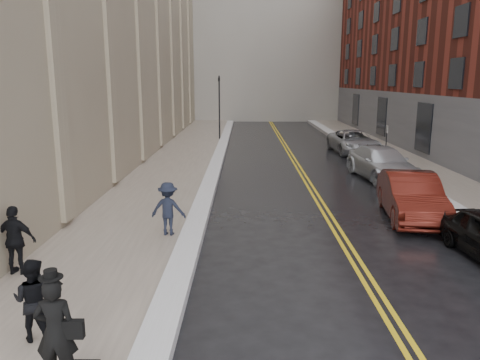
{
  "coord_description": "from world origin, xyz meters",
  "views": [
    {
      "loc": [
        -0.57,
        -7.85,
        4.88
      ],
      "look_at": [
        -0.72,
        7.42,
        1.6
      ],
      "focal_mm": 35.0,
      "sensor_mm": 36.0,
      "label": 1
    }
  ],
  "objects_px": {
    "car_silver_far": "(353,142)",
    "pedestrian_a": "(34,300)",
    "car_maroon": "(411,196)",
    "pedestrian_b": "(168,209)",
    "pedestrian_main": "(56,332)",
    "car_silver_near": "(382,163)",
    "pedestrian_c": "(16,240)"
  },
  "relations": [
    {
      "from": "car_silver_far",
      "to": "pedestrian_a",
      "type": "height_order",
      "value": "pedestrian_a"
    },
    {
      "from": "car_maroon",
      "to": "pedestrian_c",
      "type": "height_order",
      "value": "pedestrian_c"
    },
    {
      "from": "car_silver_far",
      "to": "car_silver_near",
      "type": "bearing_deg",
      "value": -96.88
    },
    {
      "from": "car_silver_near",
      "to": "car_silver_far",
      "type": "xyz_separation_m",
      "value": [
        0.5,
        8.42,
        -0.02
      ]
    },
    {
      "from": "pedestrian_a",
      "to": "pedestrian_c",
      "type": "bearing_deg",
      "value": -57.89
    },
    {
      "from": "pedestrian_main",
      "to": "car_maroon",
      "type": "bearing_deg",
      "value": -136.3
    },
    {
      "from": "car_maroon",
      "to": "pedestrian_c",
      "type": "relative_size",
      "value": 2.84
    },
    {
      "from": "pedestrian_b",
      "to": "car_maroon",
      "type": "bearing_deg",
      "value": -158.42
    },
    {
      "from": "car_maroon",
      "to": "pedestrian_b",
      "type": "relative_size",
      "value": 2.97
    },
    {
      "from": "car_silver_far",
      "to": "pedestrian_main",
      "type": "distance_m",
      "value": 26.98
    },
    {
      "from": "pedestrian_c",
      "to": "car_silver_far",
      "type": "bearing_deg",
      "value": -119.02
    },
    {
      "from": "car_maroon",
      "to": "pedestrian_c",
      "type": "distance_m",
      "value": 12.77
    },
    {
      "from": "pedestrian_a",
      "to": "car_maroon",
      "type": "bearing_deg",
      "value": -138.1
    },
    {
      "from": "car_silver_near",
      "to": "pedestrian_c",
      "type": "height_order",
      "value": "pedestrian_c"
    },
    {
      "from": "car_silver_near",
      "to": "pedestrian_main",
      "type": "relative_size",
      "value": 3.03
    },
    {
      "from": "car_maroon",
      "to": "car_silver_far",
      "type": "xyz_separation_m",
      "value": [
        1.41,
        15.27,
        -0.04
      ]
    },
    {
      "from": "car_silver_far",
      "to": "pedestrian_b",
      "type": "distance_m",
      "value": 20.1
    },
    {
      "from": "car_silver_far",
      "to": "pedestrian_a",
      "type": "xyz_separation_m",
      "value": [
        -11.24,
        -23.62,
        0.16
      ]
    },
    {
      "from": "car_silver_far",
      "to": "pedestrian_b",
      "type": "bearing_deg",
      "value": -122.42
    },
    {
      "from": "car_silver_near",
      "to": "pedestrian_b",
      "type": "height_order",
      "value": "pedestrian_b"
    },
    {
      "from": "car_maroon",
      "to": "pedestrian_b",
      "type": "height_order",
      "value": "pedestrian_b"
    },
    {
      "from": "pedestrian_a",
      "to": "pedestrian_c",
      "type": "distance_m",
      "value": 3.47
    },
    {
      "from": "car_silver_near",
      "to": "pedestrian_main",
      "type": "xyz_separation_m",
      "value": [
        -9.8,
        -16.52,
        0.26
      ]
    },
    {
      "from": "pedestrian_a",
      "to": "pedestrian_c",
      "type": "xyz_separation_m",
      "value": [
        -1.76,
        2.98,
        0.09
      ]
    },
    {
      "from": "car_silver_near",
      "to": "pedestrian_c",
      "type": "distance_m",
      "value": 17.48
    },
    {
      "from": "pedestrian_main",
      "to": "pedestrian_c",
      "type": "bearing_deg",
      "value": -61.55
    },
    {
      "from": "pedestrian_b",
      "to": "car_silver_near",
      "type": "bearing_deg",
      "value": -129.2
    },
    {
      "from": "pedestrian_main",
      "to": "pedestrian_b",
      "type": "height_order",
      "value": "pedestrian_main"
    },
    {
      "from": "car_silver_near",
      "to": "pedestrian_a",
      "type": "xyz_separation_m",
      "value": [
        -10.73,
        -15.21,
        0.14
      ]
    },
    {
      "from": "car_silver_far",
      "to": "pedestrian_a",
      "type": "bearing_deg",
      "value": -118.91
    },
    {
      "from": "pedestrian_b",
      "to": "pedestrian_c",
      "type": "relative_size",
      "value": 0.96
    },
    {
      "from": "pedestrian_main",
      "to": "pedestrian_a",
      "type": "relative_size",
      "value": 1.15
    }
  ]
}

